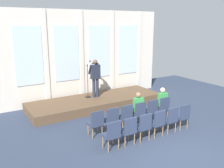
{
  "coord_description": "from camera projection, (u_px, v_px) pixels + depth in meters",
  "views": [
    {
      "loc": [
        -5.01,
        -4.67,
        3.74
      ],
      "look_at": [
        0.02,
        3.69,
        1.34
      ],
      "focal_mm": 39.44,
      "sensor_mm": 36.0,
      "label": 1
    }
  ],
  "objects": [
    {
      "name": "ground_plane",
      "position": [
        175.0,
        153.0,
        7.29
      ],
      "size": [
        16.62,
        16.62,
        0.0
      ],
      "primitive_type": "plane",
      "color": "#2D384C"
    },
    {
      "name": "rear_partition",
      "position": [
        84.0,
        56.0,
        12.1
      ],
      "size": [
        8.76,
        0.14,
        4.39
      ],
      "color": "silver",
      "rests_on": "ground"
    },
    {
      "name": "stage_platform",
      "position": [
        96.0,
        102.0,
        11.47
      ],
      "size": [
        6.22,
        2.02,
        0.38
      ],
      "primitive_type": "cube",
      "color": "brown",
      "rests_on": "ground"
    },
    {
      "name": "speaker",
      "position": [
        95.0,
        75.0,
        11.39
      ],
      "size": [
        0.51,
        0.69,
        1.77
      ],
      "color": "#232838",
      "rests_on": "stage_platform"
    },
    {
      "name": "mic_stand",
      "position": [
        88.0,
        90.0,
        11.5
      ],
      "size": [
        0.28,
        0.28,
        1.55
      ],
      "color": "black",
      "rests_on": "stage_platform"
    },
    {
      "name": "chair_r0_c0",
      "position": [
        96.0,
        122.0,
        8.27
      ],
      "size": [
        0.46,
        0.44,
        0.94
      ],
      "color": "olive",
      "rests_on": "ground"
    },
    {
      "name": "chair_r0_c1",
      "position": [
        111.0,
        118.0,
        8.57
      ],
      "size": [
        0.46,
        0.44,
        0.94
      ],
      "color": "olive",
      "rests_on": "ground"
    },
    {
      "name": "chair_r0_c2",
      "position": [
        125.0,
        115.0,
        8.87
      ],
      "size": [
        0.46,
        0.44,
        0.94
      ],
      "color": "olive",
      "rests_on": "ground"
    },
    {
      "name": "chair_r0_c3",
      "position": [
        139.0,
        112.0,
        9.16
      ],
      "size": [
        0.46,
        0.44,
        0.94
      ],
      "color": "olive",
      "rests_on": "ground"
    },
    {
      "name": "audience_r0_c3",
      "position": [
        137.0,
        107.0,
        9.19
      ],
      "size": [
        0.36,
        0.39,
        1.3
      ],
      "color": "#2D2D33",
      "rests_on": "ground"
    },
    {
      "name": "chair_r0_c4",
      "position": [
        151.0,
        109.0,
        9.46
      ],
      "size": [
        0.46,
        0.44,
        0.94
      ],
      "color": "olive",
      "rests_on": "ground"
    },
    {
      "name": "chair_r0_c5",
      "position": [
        163.0,
        107.0,
        9.76
      ],
      "size": [
        0.46,
        0.44,
        0.94
      ],
      "color": "olive",
      "rests_on": "ground"
    },
    {
      "name": "audience_r0_c5",
      "position": [
        161.0,
        102.0,
        9.78
      ],
      "size": [
        0.36,
        0.39,
        1.31
      ],
      "color": "#2D2D33",
      "rests_on": "ground"
    },
    {
      "name": "chair_r1_c0",
      "position": [
        112.0,
        133.0,
        7.4
      ],
      "size": [
        0.46,
        0.44,
        0.94
      ],
      "color": "olive",
      "rests_on": "ground"
    },
    {
      "name": "chair_r1_c1",
      "position": [
        128.0,
        129.0,
        7.7
      ],
      "size": [
        0.46,
        0.44,
        0.94
      ],
      "color": "olive",
      "rests_on": "ground"
    },
    {
      "name": "chair_r1_c2",
      "position": [
        143.0,
        125.0,
        8.0
      ],
      "size": [
        0.46,
        0.44,
        0.94
      ],
      "color": "olive",
      "rests_on": "ground"
    },
    {
      "name": "chair_r1_c3",
      "position": [
        157.0,
        121.0,
        8.29
      ],
      "size": [
        0.46,
        0.44,
        0.94
      ],
      "color": "olive",
      "rests_on": "ground"
    },
    {
      "name": "chair_r1_c4",
      "position": [
        170.0,
        118.0,
        8.59
      ],
      "size": [
        0.46,
        0.44,
        0.94
      ],
      "color": "olive",
      "rests_on": "ground"
    },
    {
      "name": "chair_r1_c5",
      "position": [
        183.0,
        115.0,
        8.89
      ],
      "size": [
        0.46,
        0.44,
        0.94
      ],
      "color": "olive",
      "rests_on": "ground"
    }
  ]
}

